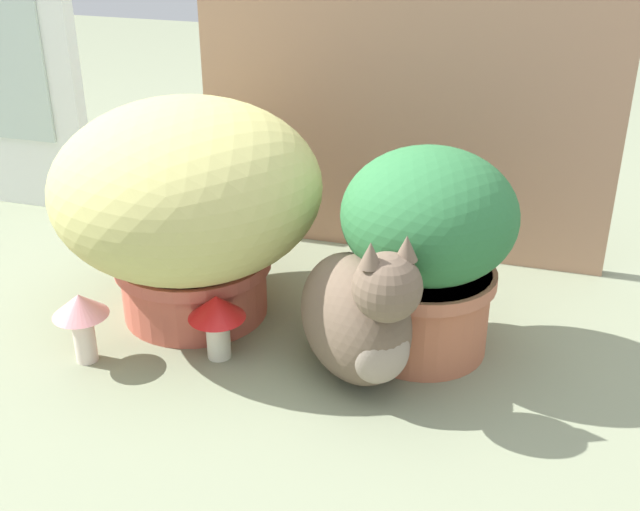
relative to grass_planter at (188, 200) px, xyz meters
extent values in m
plane|color=gray|center=(0.18, -0.08, -0.24)|extent=(6.00, 6.00, 0.00)
cube|color=tan|center=(0.32, 0.40, 0.12)|extent=(0.91, 0.03, 0.71)
cube|color=white|center=(-0.66, 0.40, 0.16)|extent=(0.38, 0.04, 0.79)
cylinder|color=#BE5A47|center=(0.00, 0.00, -0.18)|extent=(0.28, 0.28, 0.13)
cylinder|color=#C15B4C|center=(0.00, 0.00, -0.13)|extent=(0.30, 0.30, 0.02)
ellipsoid|color=tan|center=(0.00, 0.00, 0.02)|extent=(0.50, 0.50, 0.33)
cylinder|color=#BD6B4A|center=(0.45, 0.00, -0.16)|extent=(0.24, 0.24, 0.16)
cylinder|color=#BD6E51|center=(0.45, 0.00, -0.09)|extent=(0.25, 0.25, 0.02)
ellipsoid|color=#2D6E3B|center=(0.45, 0.00, 0.02)|extent=(0.31, 0.31, 0.23)
ellipsoid|color=brown|center=(0.35, -0.12, -0.13)|extent=(0.30, 0.31, 0.22)
ellipsoid|color=gray|center=(0.42, -0.19, -0.14)|extent=(0.12, 0.12, 0.11)
sphere|color=brown|center=(0.42, -0.20, -0.01)|extent=(0.15, 0.15, 0.11)
cone|color=brown|center=(0.45, -0.18, 0.05)|extent=(0.05, 0.05, 0.04)
cone|color=brown|center=(0.40, -0.22, 0.05)|extent=(0.05, 0.05, 0.04)
cylinder|color=brown|center=(0.31, 0.00, -0.22)|extent=(0.14, 0.16, 0.07)
cylinder|color=beige|center=(0.11, -0.14, -0.20)|extent=(0.04, 0.04, 0.08)
cone|color=red|center=(0.11, -0.14, -0.14)|extent=(0.10, 0.10, 0.04)
cylinder|color=beige|center=(-0.12, -0.22, -0.19)|extent=(0.04, 0.04, 0.09)
cone|color=pink|center=(-0.12, -0.22, -0.13)|extent=(0.10, 0.10, 0.04)
camera|label=1|loc=(0.64, -1.26, 0.57)|focal=45.06mm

